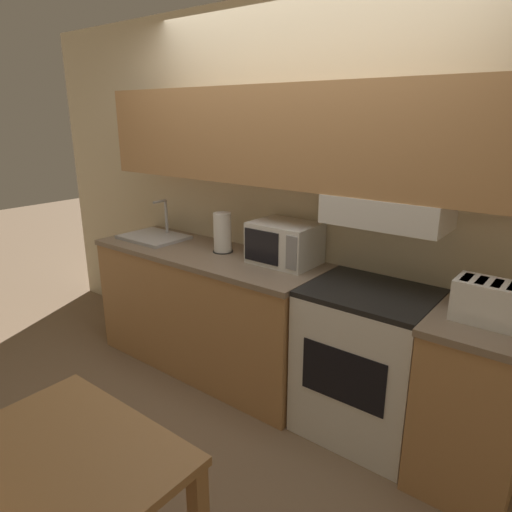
{
  "coord_description": "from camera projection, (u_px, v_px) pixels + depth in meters",
  "views": [
    {
      "loc": [
        1.59,
        -2.53,
        1.83
      ],
      "look_at": [
        0.05,
        -0.55,
        1.05
      ],
      "focal_mm": 32.0,
      "sensor_mm": 36.0,
      "label": 1
    }
  ],
  "objects": [
    {
      "name": "toaster",
      "position": [
        487.0,
        301.0,
        2.12
      ],
      "size": [
        0.29,
        0.19,
        0.2
      ],
      "color": "white",
      "rests_on": "lower_counter_right_stub"
    },
    {
      "name": "paper_towel_roll",
      "position": [
        223.0,
        233.0,
        3.19
      ],
      "size": [
        0.14,
        0.14,
        0.28
      ],
      "color": "black",
      "rests_on": "lower_counter_main"
    },
    {
      "name": "lower_counter_main",
      "position": [
        208.0,
        310.0,
        3.37
      ],
      "size": [
        1.79,
        0.63,
        0.9
      ],
      "color": "tan",
      "rests_on": "ground_plane"
    },
    {
      "name": "lower_counter_right_stub",
      "position": [
        474.0,
        402.0,
        2.29
      ],
      "size": [
        0.49,
        0.63,
        0.9
      ],
      "color": "tan",
      "rests_on": "ground_plane"
    },
    {
      "name": "stove_range",
      "position": [
        365.0,
        363.0,
        2.65
      ],
      "size": [
        0.69,
        0.58,
        0.9
      ],
      "color": "white",
      "rests_on": "ground_plane"
    },
    {
      "name": "microwave",
      "position": [
        285.0,
        243.0,
        2.95
      ],
      "size": [
        0.42,
        0.33,
        0.27
      ],
      "color": "white",
      "rests_on": "lower_counter_main"
    },
    {
      "name": "ground_plane",
      "position": [
        297.0,
        373.0,
        3.38
      ],
      "size": [
        16.0,
        16.0,
        0.0
      ],
      "primitive_type": "plane",
      "color": "#7F664C"
    },
    {
      "name": "wall_back",
      "position": [
        300.0,
        175.0,
        2.89
      ],
      "size": [
        5.36,
        0.38,
        2.55
      ],
      "color": "beige",
      "rests_on": "ground_plane"
    },
    {
      "name": "sink_basin",
      "position": [
        154.0,
        236.0,
        3.57
      ],
      "size": [
        0.49,
        0.37,
        0.29
      ],
      "color": "#B7BABF",
      "rests_on": "lower_counter_main"
    },
    {
      "name": "dining_table",
      "position": [
        65.0,
        486.0,
        1.59
      ],
      "size": [
        0.83,
        0.62,
        0.73
      ],
      "color": "#9E7042",
      "rests_on": "ground_plane"
    }
  ]
}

